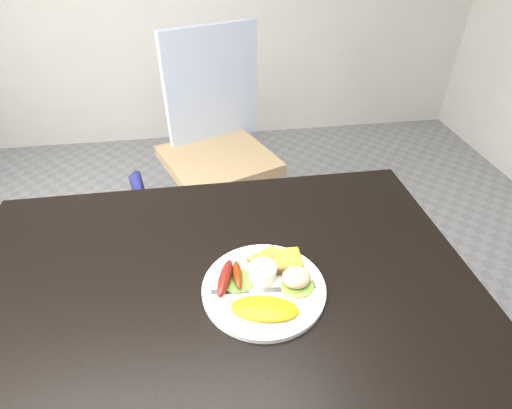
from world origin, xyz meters
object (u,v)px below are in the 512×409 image
(dining_table, at_px, (217,285))
(person, at_px, (175,158))
(dining_chair, at_px, (218,160))
(plate, at_px, (264,288))

(dining_table, distance_m, person, 0.65)
(dining_chair, relative_size, plate, 1.74)
(dining_table, height_order, plate, plate)
(dining_table, xyz_separation_m, dining_chair, (0.06, 1.05, -0.28))
(person, xyz_separation_m, plate, (0.21, -0.69, 0.04))
(dining_chair, bearing_deg, dining_table, -114.73)
(dining_chair, relative_size, person, 0.34)
(dining_chair, xyz_separation_m, plate, (0.04, -1.10, 0.31))
(dining_table, xyz_separation_m, plate, (0.10, -0.05, 0.03))
(dining_table, distance_m, plate, 0.12)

